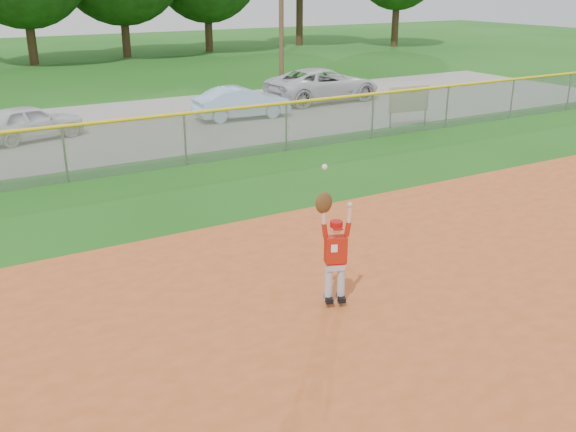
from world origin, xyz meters
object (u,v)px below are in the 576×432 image
object	(u,v)px
car_white_a	(30,122)
car_white_b	(323,85)
car_blue	(242,103)
ballplayer	(334,248)
sponsor_sign	(409,100)

from	to	relation	value
car_white_a	car_white_b	bearing A→B (deg)	-99.64
car_blue	ballplayer	xyz separation A→B (m)	(-5.47, -14.36, 0.41)
car_blue	car_white_a	bearing A→B (deg)	91.07
car_white_a	car_white_b	distance (m)	12.46
car_white_a	ballplayer	bearing A→B (deg)	172.99
car_white_a	car_blue	distance (m)	7.64
car_white_a	ballplayer	size ratio (longest dim) A/B	1.51
car_white_b	sponsor_sign	bearing A→B (deg)	175.94
car_white_b	sponsor_sign	distance (m)	5.91
car_white_b	ballplayer	world-z (taller)	ballplayer
car_white_a	car_white_b	size ratio (longest dim) A/B	0.68
sponsor_sign	ballplayer	world-z (taller)	ballplayer
car_white_b	sponsor_sign	size ratio (longest dim) A/B	3.10
car_blue	ballplayer	size ratio (longest dim) A/B	1.59
car_blue	car_white_b	distance (m)	5.01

